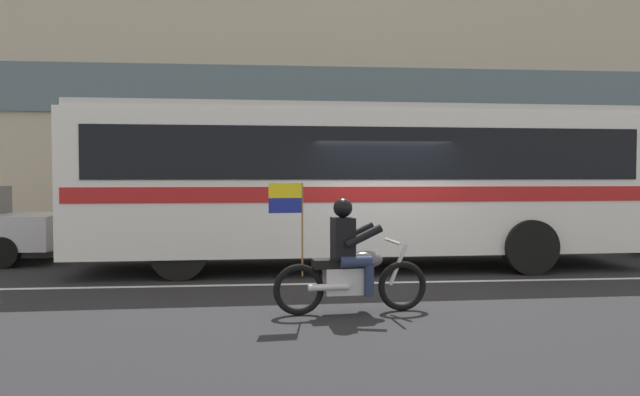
{
  "coord_description": "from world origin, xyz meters",
  "views": [
    {
      "loc": [
        -2.22,
        -10.84,
        1.87
      ],
      "look_at": [
        -1.3,
        -1.0,
        1.5
      ],
      "focal_mm": 33.65,
      "sensor_mm": 36.0,
      "label": 1
    }
  ],
  "objects": [
    {
      "name": "ground_plane",
      "position": [
        0.0,
        0.0,
        0.0
      ],
      "size": [
        60.0,
        60.0,
        0.0
      ],
      "primitive_type": "plane",
      "color": "black"
    },
    {
      "name": "sidewalk_curb",
      "position": [
        0.0,
        5.1,
        0.07
      ],
      "size": [
        28.0,
        3.8,
        0.15
      ],
      "primitive_type": "cube",
      "color": "#A39E93",
      "rests_on": "ground_plane"
    },
    {
      "name": "lane_center_stripe",
      "position": [
        0.0,
        -0.6,
        0.0
      ],
      "size": [
        26.6,
        0.14,
        0.01
      ],
      "primitive_type": "cube",
      "color": "silver",
      "rests_on": "ground_plane"
    },
    {
      "name": "office_building_facade",
      "position": [
        0.0,
        7.39,
        6.3
      ],
      "size": [
        28.0,
        0.89,
        12.59
      ],
      "color": "#B2A893",
      "rests_on": "ground_plane"
    },
    {
      "name": "transit_bus",
      "position": [
        -0.27,
        1.19,
        1.88
      ],
      "size": [
        11.23,
        2.87,
        3.22
      ],
      "color": "white",
      "rests_on": "ground_plane"
    },
    {
      "name": "motorcycle_with_rider",
      "position": [
        -1.06,
        -2.82,
        0.67
      ],
      "size": [
        2.19,
        0.65,
        1.78
      ],
      "color": "black",
      "rests_on": "ground_plane"
    }
  ]
}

